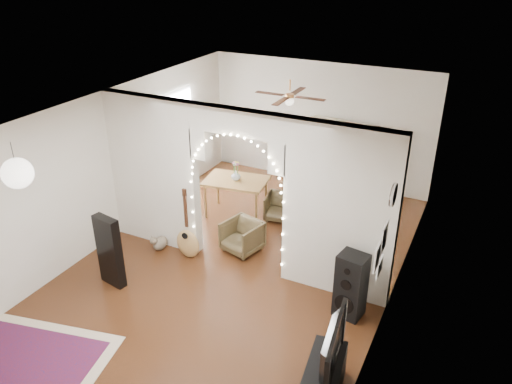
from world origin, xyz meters
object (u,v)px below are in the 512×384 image
at_px(media_console, 323,383).
at_px(dining_table, 236,183).
at_px(bookcase, 340,157).
at_px(acoustic_guitar, 187,233).
at_px(dining_chair_left, 242,236).
at_px(dining_chair_right, 280,207).
at_px(floor_speaker, 351,286).

bearing_deg(media_console, dining_table, 123.27).
distance_m(media_console, bookcase, 5.85).
relative_size(acoustic_guitar, dining_table, 0.85).
height_order(bookcase, dining_chair_left, bookcase).
bearing_deg(acoustic_guitar, dining_chair_left, 41.64).
relative_size(acoustic_guitar, bookcase, 0.72).
relative_size(dining_table, dining_chair_right, 2.30).
xyz_separation_m(dining_table, dining_chair_right, (0.86, 0.21, -0.42)).
bearing_deg(dining_table, acoustic_guitar, -98.61).
bearing_deg(bookcase, dining_table, -114.35).
relative_size(bookcase, dining_chair_left, 2.49).
bearing_deg(dining_chair_right, media_console, -70.53).
relative_size(bookcase, dining_table, 1.18).
distance_m(media_console, dining_chair_right, 4.39).
bearing_deg(media_console, floor_speaker, 88.44).
bearing_deg(acoustic_guitar, media_console, -28.70).
xyz_separation_m(acoustic_guitar, dining_table, (0.01, 1.74, 0.20)).
relative_size(floor_speaker, dining_table, 0.78).
xyz_separation_m(floor_speaker, dining_table, (-2.91, 1.97, 0.18)).
bearing_deg(floor_speaker, dining_chair_right, 143.16).
bearing_deg(bookcase, acoustic_guitar, -99.76).
xyz_separation_m(bookcase, dining_table, (-1.47, -2.01, -0.09)).
bearing_deg(media_console, acoustic_guitar, 141.71).
height_order(acoustic_guitar, media_console, acoustic_guitar).
distance_m(dining_table, dining_chair_right, 0.98).
relative_size(floor_speaker, media_console, 1.01).
xyz_separation_m(dining_table, dining_chair_left, (0.72, -1.14, -0.40)).
height_order(bookcase, dining_chair_right, bookcase).
bearing_deg(dining_table, dining_chair_right, 5.10).
relative_size(dining_chair_left, dining_chair_right, 1.09).
height_order(dining_table, dining_chair_right, dining_table).
xyz_separation_m(media_console, bookcase, (-1.60, 5.60, 0.52)).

